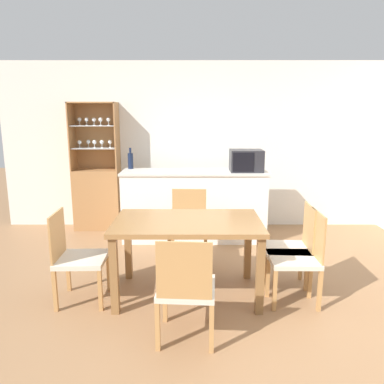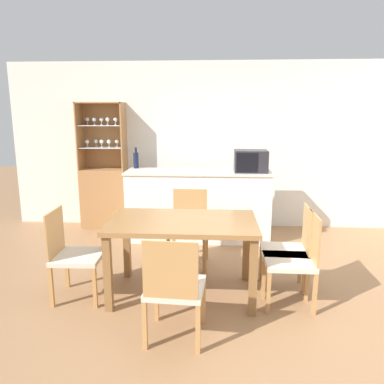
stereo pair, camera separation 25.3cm
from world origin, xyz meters
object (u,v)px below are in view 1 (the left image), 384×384
object	(u,v)px
dining_chair_head_near	(187,288)
dining_chair_side_right_far	(292,247)
wine_bottle	(131,160)
dining_chair_head_far	(189,228)
dining_table	(188,230)
microwave	(247,161)
display_cabinet	(98,190)
dining_chair_side_left_near	(77,257)
dining_chair_side_right_near	(299,257)

from	to	relation	value
dining_chair_head_near	dining_chair_side_right_far	xyz separation A→B (m)	(1.06, 0.90, 0.00)
dining_chair_side_right_far	wine_bottle	world-z (taller)	wine_bottle
dining_chair_head_far	dining_chair_side_right_far	xyz separation A→B (m)	(1.05, -0.65, 0.00)
dining_table	dining_chair_side_right_far	xyz separation A→B (m)	(1.05, 0.13, -0.22)
microwave	wine_bottle	distance (m)	1.66
dining_table	display_cabinet	bearing A→B (deg)	122.89
display_cabinet	dining_chair_head_near	size ratio (longest dim) A/B	2.20
dining_chair_side_right_far	dining_chair_head_far	bearing A→B (deg)	61.64
dining_chair_side_left_near	dining_chair_side_right_near	bearing A→B (deg)	88.31
dining_chair_head_far	dining_chair_head_near	world-z (taller)	same
dining_chair_side_right_near	dining_chair_head_near	size ratio (longest dim) A/B	1.00
dining_chair_head_near	dining_chair_side_right_far	distance (m)	1.39
microwave	dining_table	bearing A→B (deg)	-115.43
dining_chair_head_far	wine_bottle	xyz separation A→B (m)	(-0.85, 1.14, 0.67)
dining_chair_head_far	dining_chair_side_right_near	distance (m)	1.39
display_cabinet	dining_chair_side_left_near	size ratio (longest dim) A/B	2.20
dining_chair_head_far	microwave	size ratio (longest dim) A/B	1.98
display_cabinet	dining_chair_side_left_near	xyz separation A→B (m)	(0.37, -2.33, -0.16)
dining_chair_head_near	microwave	distance (m)	2.66
dining_chair_head_far	dining_table	bearing A→B (deg)	92.29
dining_chair_side_left_near	wine_bottle	bearing A→B (deg)	172.52
dining_chair_side_right_near	wine_bottle	xyz separation A→B (m)	(-1.90, 2.04, 0.67)
dining_table	dining_chair_head_far	world-z (taller)	dining_chair_head_far
dining_chair_side_left_near	microwave	size ratio (longest dim) A/B	1.98
dining_chair_head_far	dining_chair_side_left_near	bearing A→B (deg)	43.15
display_cabinet	dining_chair_head_near	bearing A→B (deg)	-64.50
display_cabinet	dining_table	xyz separation A→B (m)	(1.42, -2.20, 0.06)
dining_chair_side_left_near	dining_chair_side_right_far	world-z (taller)	same
dining_chair_side_right_near	dining_chair_side_left_near	bearing A→B (deg)	90.74
dining_chair_side_right_far	dining_table	bearing A→B (deg)	100.23
dining_chair_side_right_far	dining_chair_head_near	bearing A→B (deg)	133.89
dining_chair_head_near	dining_chair_head_far	bearing A→B (deg)	93.60
display_cabinet	dining_chair_side_left_near	world-z (taller)	display_cabinet
dining_chair_head_far	microwave	distance (m)	1.38
dining_chair_head_near	microwave	xyz separation A→B (m)	(0.80, 2.45, 0.69)
dining_chair_side_right_near	display_cabinet	bearing A→B (deg)	47.45
dining_chair_head_near	dining_chair_side_right_near	bearing A→B (deg)	35.23
dining_table	dining_chair_side_left_near	distance (m)	1.08
dining_chair_side_right_near	dining_chair_head_near	bearing A→B (deg)	122.15
dining_chair_side_left_near	wine_bottle	size ratio (longest dim) A/B	2.91
display_cabinet	dining_chair_side_left_near	bearing A→B (deg)	-80.99
dining_chair_side_left_near	wine_bottle	xyz separation A→B (m)	(0.21, 2.04, 0.67)
display_cabinet	dining_chair_head_far	xyz separation A→B (m)	(1.43, -1.42, -0.16)
dining_chair_side_right_near	dining_chair_side_right_far	world-z (taller)	same
dining_table	dining_chair_head_far	xyz separation A→B (m)	(0.00, 0.78, -0.22)
dining_chair_side_left_near	wine_bottle	world-z (taller)	wine_bottle
dining_table	microwave	world-z (taller)	microwave
display_cabinet	dining_table	distance (m)	2.62
dining_chair_side_right_far	microwave	bearing A→B (deg)	12.91
dining_chair_head_far	dining_chair_head_near	xyz separation A→B (m)	(-0.01, -1.55, 0.00)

